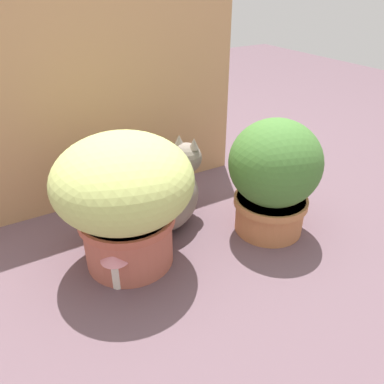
# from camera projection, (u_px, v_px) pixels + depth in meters

# --- Properties ---
(ground_plane) EXTENTS (6.00, 6.00, 0.00)m
(ground_plane) POSITION_uv_depth(u_px,v_px,m) (154.00, 257.00, 1.26)
(ground_plane) COLOR #604851
(cardboard_backdrop) EXTENTS (1.24, 0.03, 0.76)m
(cardboard_backdrop) POSITION_uv_depth(u_px,v_px,m) (85.00, 107.00, 1.39)
(cardboard_backdrop) COLOR tan
(cardboard_backdrop) RESTS_ON ground
(grass_planter) EXTENTS (0.41, 0.41, 0.42)m
(grass_planter) POSITION_uv_depth(u_px,v_px,m) (124.00, 195.00, 1.13)
(grass_planter) COLOR #B45D4A
(grass_planter) RESTS_ON ground
(leafy_planter) EXTENTS (0.31, 0.31, 0.41)m
(leafy_planter) POSITION_uv_depth(u_px,v_px,m) (274.00, 175.00, 1.29)
(leafy_planter) COLOR #BA7145
(leafy_planter) RESTS_ON ground
(cat) EXTENTS (0.38, 0.27, 0.32)m
(cat) POSITION_uv_depth(u_px,v_px,m) (173.00, 194.00, 1.37)
(cat) COLOR gray
(cat) RESTS_ON ground
(mushroom_ornament_pink) EXTENTS (0.08, 0.08, 0.13)m
(mushroom_ornament_pink) POSITION_uv_depth(u_px,v_px,m) (116.00, 261.00, 1.10)
(mushroom_ornament_pink) COLOR silver
(mushroom_ornament_pink) RESTS_ON ground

